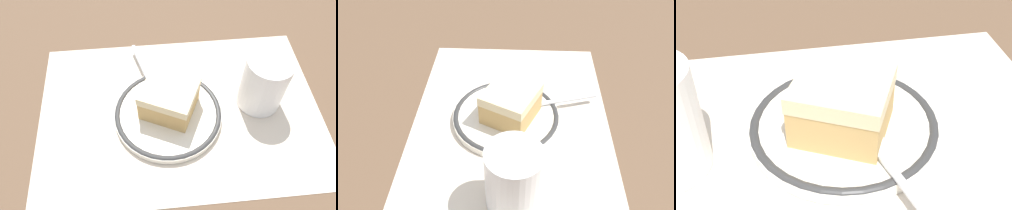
{
  "view_description": "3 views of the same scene",
  "coord_description": "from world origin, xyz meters",
  "views": [
    {
      "loc": [
        0.05,
        0.3,
        0.45
      ],
      "look_at": [
        0.02,
        0.01,
        0.03
      ],
      "focal_mm": 35.15,
      "sensor_mm": 36.0,
      "label": 1
    },
    {
      "loc": [
        -0.38,
        -0.01,
        0.4
      ],
      "look_at": [
        0.02,
        0.01,
        0.03
      ],
      "focal_mm": 36.77,
      "sensor_mm": 36.0,
      "label": 2
    },
    {
      "loc": [
        -0.03,
        -0.29,
        0.28
      ],
      "look_at": [
        0.02,
        0.01,
        0.03
      ],
      "focal_mm": 47.46,
      "sensor_mm": 36.0,
      "label": 3
    }
  ],
  "objects": [
    {
      "name": "cake_slice",
      "position": [
        0.02,
        -0.0,
        0.04
      ],
      "size": [
        0.1,
        0.1,
        0.05
      ],
      "color": "tan",
      "rests_on": "plate"
    },
    {
      "name": "cup",
      "position": [
        -0.13,
        -0.01,
        0.04
      ],
      "size": [
        0.07,
        0.07,
        0.1
      ],
      "color": "white",
      "rests_on": "placemat"
    },
    {
      "name": "spoon",
      "position": [
        0.05,
        -0.06,
        0.02
      ],
      "size": [
        0.05,
        0.13,
        0.01
      ],
      "color": "silver",
      "rests_on": "plate"
    },
    {
      "name": "placemat",
      "position": [
        0.0,
        0.0,
        0.0
      ],
      "size": [
        0.46,
        0.32,
        0.0
      ],
      "primitive_type": "cube",
      "color": "beige",
      "rests_on": "ground_plane"
    },
    {
      "name": "ground_plane",
      "position": [
        0.0,
        0.0,
        0.0
      ],
      "size": [
        2.4,
        2.4,
        0.0
      ],
      "primitive_type": "plane",
      "color": "brown"
    },
    {
      "name": "plate",
      "position": [
        0.02,
        0.01,
        0.01
      ],
      "size": [
        0.17,
        0.17,
        0.01
      ],
      "color": "silver",
      "rests_on": "placemat"
    }
  ]
}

